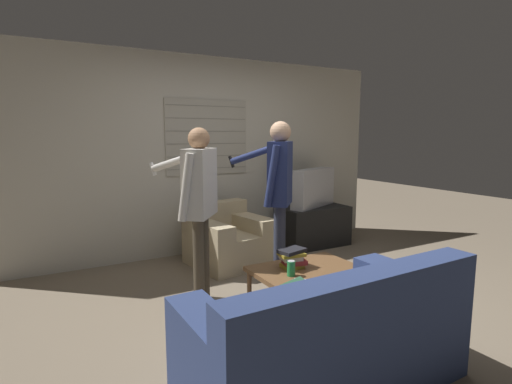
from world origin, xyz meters
name	(u,v)px	position (x,y,z in m)	size (l,w,h in m)	color
ground_plane	(294,305)	(0.00, 0.00, 0.00)	(16.00, 16.00, 0.00)	#7F705B
wall_back	(208,156)	(0.00, 2.03, 1.28)	(5.20, 0.08, 2.55)	#BCB7A8
couch_blue	(328,341)	(-0.51, -1.11, 0.31)	(1.77, 0.87, 0.82)	navy
armchair_beige	(227,240)	(-0.03, 1.40, 0.29)	(0.97, 0.94, 0.72)	#C6B289
coffee_table	(308,273)	(-0.02, -0.22, 0.38)	(0.91, 0.66, 0.42)	brown
tv_stand	(312,226)	(1.37, 1.56, 0.28)	(0.95, 0.58, 0.55)	black
tv	(313,188)	(1.37, 1.56, 0.82)	(0.88, 0.53, 0.53)	#B2B2B7
person_left_standing	(199,194)	(-0.73, 0.49, 1.03)	(0.53, 0.81, 1.62)	#4C4233
person_right_standing	(279,183)	(0.15, 0.52, 1.07)	(0.52, 0.78, 1.69)	#33384C
book_stack	(292,258)	(-0.12, -0.13, 0.51)	(0.26, 0.21, 0.17)	gold
soda_can	(291,268)	(-0.24, -0.29, 0.48)	(0.07, 0.07, 0.13)	#238E47
spare_remote	(302,281)	(-0.25, -0.46, 0.43)	(0.12, 0.12, 0.02)	white
floor_fan	(269,242)	(0.60, 1.47, 0.16)	(0.29, 0.20, 0.36)	#A8A8AD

